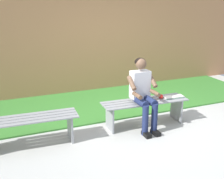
# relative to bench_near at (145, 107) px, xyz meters

# --- Properties ---
(ground_plane) EXTENTS (10.00, 7.00, 0.04)m
(ground_plane) POSITION_rel_bench_near_xyz_m (1.03, 1.00, -0.38)
(ground_plane) COLOR #B2B2AD
(grass_strip) EXTENTS (9.00, 2.10, 0.03)m
(grass_strip) POSITION_rel_bench_near_xyz_m (1.03, -1.41, -0.34)
(grass_strip) COLOR #387A2D
(grass_strip) RESTS_ON ground
(brick_wall) EXTENTS (9.50, 0.24, 2.96)m
(brick_wall) POSITION_rel_bench_near_xyz_m (0.50, -2.48, 1.12)
(brick_wall) COLOR #B27A51
(brick_wall) RESTS_ON ground
(bench_near) EXTENTS (1.64, 0.51, 0.48)m
(bench_near) POSITION_rel_bench_near_xyz_m (0.00, 0.00, 0.00)
(bench_near) COLOR gray
(bench_near) RESTS_ON ground
(bench_far) EXTENTS (1.51, 0.50, 0.48)m
(bench_far) POSITION_rel_bench_near_xyz_m (2.06, 0.00, -0.00)
(bench_far) COLOR gray
(bench_far) RESTS_ON ground
(person_seated) EXTENTS (0.50, 0.69, 1.28)m
(person_seated) POSITION_rel_bench_near_xyz_m (0.10, 0.10, 0.35)
(person_seated) COLOR silver
(person_seated) RESTS_ON ground
(apple) EXTENTS (0.09, 0.09, 0.09)m
(apple) POSITION_rel_bench_near_xyz_m (-0.33, 0.02, 0.16)
(apple) COLOR red
(apple) RESTS_ON bench_near
(book_open) EXTENTS (0.42, 0.18, 0.02)m
(book_open) POSITION_rel_bench_near_xyz_m (-0.59, 0.04, 0.13)
(book_open) COLOR white
(book_open) RESTS_ON bench_near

